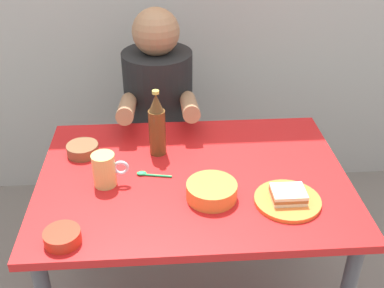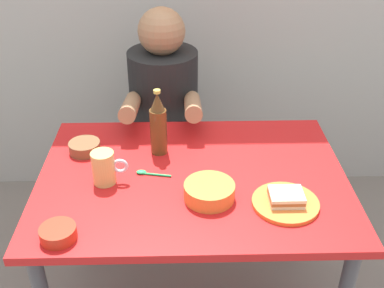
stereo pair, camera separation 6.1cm
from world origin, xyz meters
name	(u,v)px [view 1 (the left image)]	position (x,y,z in m)	size (l,w,h in m)	color
dining_table	(193,196)	(0.00, 0.00, 0.65)	(1.10, 0.80, 0.74)	red
stool	(161,168)	(-0.12, 0.63, 0.35)	(0.34, 0.34, 0.45)	#4C4C51
person_seated	(158,95)	(-0.12, 0.62, 0.77)	(0.33, 0.56, 0.72)	black
plate_orange	(287,201)	(0.30, -0.18, 0.75)	(0.22, 0.22, 0.01)	orange
sandwich	(288,195)	(0.30, -0.18, 0.77)	(0.11, 0.09, 0.04)	beige
beer_mug	(105,170)	(-0.30, -0.03, 0.80)	(0.13, 0.08, 0.12)	#D1BC66
beer_bottle	(157,126)	(-0.12, 0.16, 0.86)	(0.06, 0.06, 0.26)	#593819
condiment_bowl_brown	(83,149)	(-0.41, 0.17, 0.76)	(0.12, 0.12, 0.04)	brown
sauce_bowl_chili	(62,236)	(-0.41, -0.32, 0.76)	(0.11, 0.11, 0.04)	red
soup_bowl_orange	(212,190)	(0.05, -0.13, 0.77)	(0.17, 0.17, 0.05)	orange
spoon	(148,174)	(-0.16, 0.01, 0.75)	(0.13, 0.04, 0.01)	#26A559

